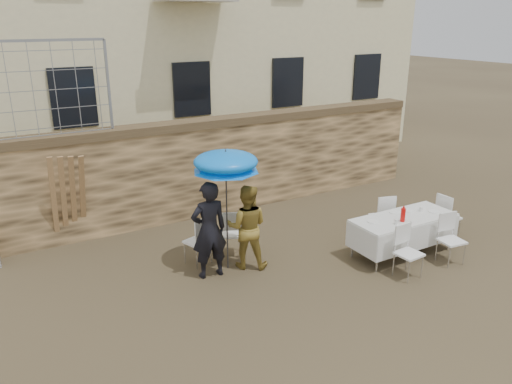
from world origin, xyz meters
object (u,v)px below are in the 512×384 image
couple_chair_left (197,240)px  soda_bottle (403,215)px  table_chair_front_left (409,252)px  couple_chair_right (231,232)px  table_chair_back (382,216)px  umbrella (226,165)px  woman_dress (247,227)px  man_suit (209,230)px  table_chair_front_right (452,240)px  banquet_table (404,219)px  table_chair_side (448,216)px

couple_chair_left → soda_bottle: soda_bottle is taller
soda_bottle → table_chair_front_left: bearing=-123.7°
couple_chair_right → table_chair_front_left: size_ratio=1.00×
soda_bottle → table_chair_back: (0.40, 0.95, -0.43)m
umbrella → couple_chair_right: (0.30, 0.45, -1.50)m
woman_dress → soda_bottle: 2.94m
woman_dress → couple_chair_left: (-0.75, 0.55, -0.31)m
couple_chair_right → man_suit: bearing=61.9°
man_suit → umbrella: size_ratio=0.85×
woman_dress → couple_chair_right: bearing=-52.1°
man_suit → table_chair_front_right: bearing=159.5°
table_chair_front_right → soda_bottle: bearing=146.7°
man_suit → table_chair_front_left: size_ratio=1.85×
banquet_table → soda_bottle: (-0.20, -0.15, 0.17)m
table_chair_side → couple_chair_left: bearing=72.2°
man_suit → table_chair_side: 5.14m
banquet_table → table_chair_front_left: size_ratio=2.19×
couple_chair_left → table_chair_side: bearing=145.6°
banquet_table → couple_chair_left: bearing=156.5°
table_chair_back → table_chair_front_left: bearing=79.1°
man_suit → woman_dress: 0.76m
couple_chair_right → table_chair_front_right: same height
woman_dress → table_chair_front_left: woman_dress is taller
table_chair_front_left → soda_bottle: bearing=51.7°
banquet_table → table_chair_front_left: (-0.60, -0.75, -0.25)m
umbrella → soda_bottle: size_ratio=8.07×
table_chair_front_left → table_chair_front_right: same height
table_chair_front_left → table_chair_side: 2.17m
couple_chair_right → banquet_table: 3.35m
man_suit → banquet_table: size_ratio=0.85×
banquet_table → table_chair_front_left: 0.99m
man_suit → table_chair_side: bearing=172.3°
man_suit → umbrella: bearing=-163.2°
woman_dress → couple_chair_right: (-0.05, 0.55, -0.31)m
umbrella → couple_chair_left: (-0.40, 0.45, -1.50)m
table_chair_side → banquet_table: bearing=92.7°
man_suit → table_chair_back: (3.84, -0.23, -0.41)m
table_chair_side → woman_dress: bearing=76.4°
couple_chair_left → banquet_table: bearing=138.5°
soda_bottle → umbrella: bearing=157.1°
banquet_table → table_chair_back: (0.20, 0.80, -0.25)m
man_suit → table_chair_front_right: man_suit is taller
table_chair_front_right → table_chair_side: bearing=50.7°
banquet_table → table_chair_side: bearing=4.1°
woman_dress → table_chair_side: bearing=-159.5°
table_chair_front_left → table_chair_back: 1.74m
table_chair_front_left → couple_chair_right: bearing=130.5°
couple_chair_left → man_suit: bearing=72.0°
couple_chair_right → table_chair_front_left: 3.30m
couple_chair_right → table_chair_side: size_ratio=1.00×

